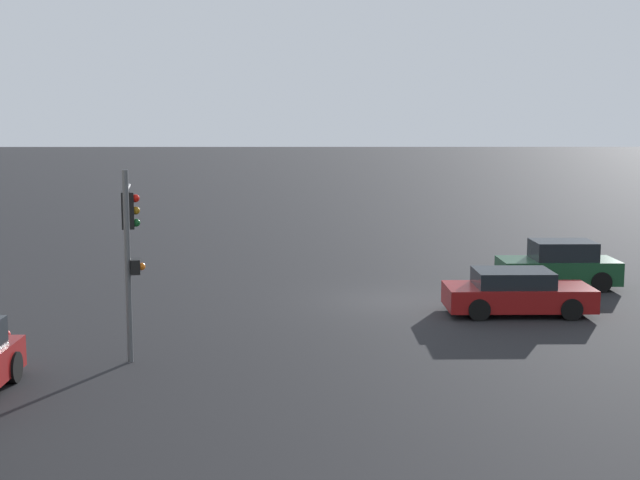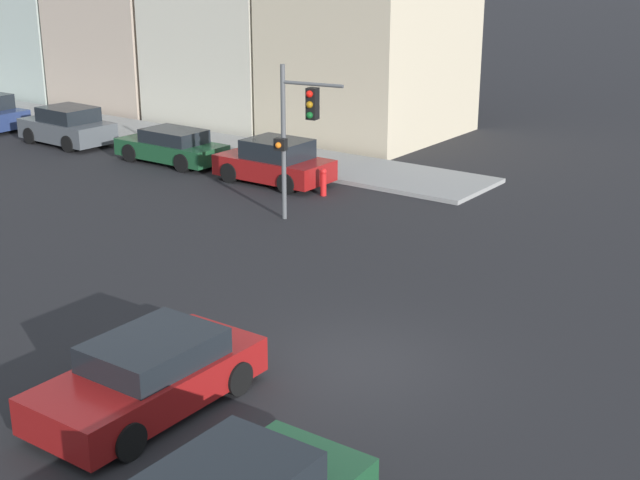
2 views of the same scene
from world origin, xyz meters
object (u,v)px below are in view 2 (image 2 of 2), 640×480
(crossing_car_0, at_px, (150,376))
(parked_car_2, at_px, (67,127))
(parked_car_1, at_px, (172,147))
(traffic_signal, at_px, (297,123))
(fire_hydrant, at_px, (323,181))
(parked_car_0, at_px, (275,163))

(crossing_car_0, relative_size, parked_car_2, 1.04)
(parked_car_1, relative_size, parked_car_2, 1.06)
(traffic_signal, xyz_separation_m, crossing_car_0, (-10.45, -4.72, -2.32))
(parked_car_2, height_order, fire_hydrant, parked_car_2)
(crossing_car_0, height_order, parked_car_2, parked_car_2)
(parked_car_0, xyz_separation_m, parked_car_1, (0.01, 4.95, -0.09))
(parked_car_0, relative_size, parked_car_2, 0.97)
(traffic_signal, xyz_separation_m, parked_car_2, (2.93, 14.10, -2.22))
(traffic_signal, relative_size, parked_car_0, 1.14)
(parked_car_2, bearing_deg, fire_hydrant, -178.89)
(fire_hydrant, bearing_deg, traffic_signal, -159.26)
(parked_car_0, bearing_deg, parked_car_2, 0.54)
(traffic_signal, xyz_separation_m, parked_car_0, (3.08, 3.34, -2.24))
(traffic_signal, height_order, fire_hydrant, traffic_signal)
(parked_car_1, distance_m, fire_hydrant, 7.27)
(traffic_signal, relative_size, parked_car_2, 1.10)
(parked_car_2, bearing_deg, crossing_car_0, 146.62)
(parked_car_1, bearing_deg, fire_hydrant, 177.15)
(crossing_car_0, height_order, parked_car_0, parked_car_0)
(parked_car_1, bearing_deg, traffic_signal, 159.63)
(parked_car_2, distance_m, fire_hydrant, 13.07)
(traffic_signal, distance_m, parked_car_0, 5.07)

